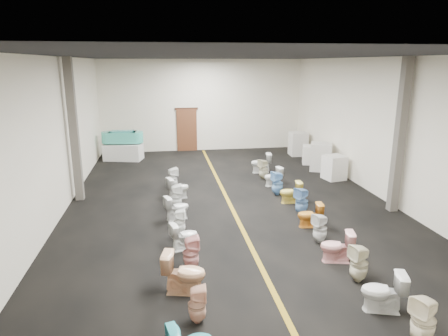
{
  "coord_description": "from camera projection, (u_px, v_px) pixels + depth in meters",
  "views": [
    {
      "loc": [
        -2.01,
        -11.92,
        4.31
      ],
      "look_at": [
        0.0,
        1.0,
        0.86
      ],
      "focal_mm": 32.0,
      "sensor_mm": 36.0,
      "label": 1
    }
  ],
  "objects": [
    {
      "name": "floor",
      "position": [
        229.0,
        202.0,
        12.79
      ],
      "size": [
        16.0,
        16.0,
        0.0
      ],
      "primitive_type": "plane",
      "color": "black",
      "rests_on": "ground"
    },
    {
      "name": "ceiling",
      "position": [
        229.0,
        56.0,
        11.64
      ],
      "size": [
        16.0,
        16.0,
        0.0
      ],
      "primitive_type": "plane",
      "rotation": [
        3.14,
        0.0,
        0.0
      ],
      "color": "black",
      "rests_on": "ground"
    },
    {
      "name": "wall_back",
      "position": [
        202.0,
        106.0,
        19.86
      ],
      "size": [
        10.0,
        0.0,
        10.0
      ],
      "primitive_type": "plane",
      "rotation": [
        1.57,
        0.0,
        0.0
      ],
      "color": "beige",
      "rests_on": "ground"
    },
    {
      "name": "wall_front",
      "position": [
        344.0,
        249.0,
        4.57
      ],
      "size": [
        10.0,
        0.0,
        10.0
      ],
      "primitive_type": "plane",
      "rotation": [
        -1.57,
        0.0,
        0.0
      ],
      "color": "beige",
      "rests_on": "ground"
    },
    {
      "name": "wall_left",
      "position": [
        58.0,
        137.0,
        11.47
      ],
      "size": [
        0.0,
        16.0,
        16.0
      ],
      "primitive_type": "plane",
      "rotation": [
        1.57,
        0.0,
        1.57
      ],
      "color": "beige",
      "rests_on": "ground"
    },
    {
      "name": "wall_right",
      "position": [
        380.0,
        128.0,
        12.96
      ],
      "size": [
        0.0,
        16.0,
        16.0
      ],
      "primitive_type": "plane",
      "rotation": [
        1.57,
        0.0,
        -1.57
      ],
      "color": "beige",
      "rests_on": "ground"
    },
    {
      "name": "aisle_stripe",
      "position": [
        229.0,
        202.0,
        12.79
      ],
      "size": [
        0.12,
        15.6,
        0.01
      ],
      "primitive_type": "cube",
      "color": "olive",
      "rests_on": "floor"
    },
    {
      "name": "back_door",
      "position": [
        187.0,
        130.0,
        19.99
      ],
      "size": [
        1.0,
        0.1,
        2.1
      ],
      "primitive_type": "cube",
      "color": "#562D19",
      "rests_on": "floor"
    },
    {
      "name": "door_frame",
      "position": [
        186.0,
        109.0,
        19.73
      ],
      "size": [
        1.15,
        0.08,
        0.1
      ],
      "primitive_type": "cube",
      "color": "#331C11",
      "rests_on": "back_door"
    },
    {
      "name": "column_left",
      "position": [
        74.0,
        131.0,
        12.46
      ],
      "size": [
        0.25,
        0.25,
        4.5
      ],
      "primitive_type": "cube",
      "color": "#59544C",
      "rests_on": "floor"
    },
    {
      "name": "column_right",
      "position": [
        400.0,
        137.0,
        11.49
      ],
      "size": [
        0.25,
        0.25,
        4.5
      ],
      "primitive_type": "cube",
      "color": "#59544C",
      "rests_on": "floor"
    },
    {
      "name": "display_table",
      "position": [
        123.0,
        152.0,
        18.24
      ],
      "size": [
        1.83,
        1.21,
        0.74
      ],
      "primitive_type": "cube",
      "rotation": [
        0.0,
        0.0,
        -0.24
      ],
      "color": "silver",
      "rests_on": "floor"
    },
    {
      "name": "bathtub",
      "position": [
        122.0,
        137.0,
        18.06
      ],
      "size": [
        1.86,
        0.75,
        0.55
      ],
      "rotation": [
        0.0,
        0.0,
        -0.07
      ],
      "color": "#3FB7A2",
      "rests_on": "display_table"
    },
    {
      "name": "appliance_crate_a",
      "position": [
        334.0,
        167.0,
        15.17
      ],
      "size": [
        0.85,
        0.85,
        0.92
      ],
      "primitive_type": "cube",
      "rotation": [
        0.0,
        0.0,
        0.21
      ],
      "color": "silver",
      "rests_on": "floor"
    },
    {
      "name": "appliance_crate_b",
      "position": [
        321.0,
        157.0,
        16.44
      ],
      "size": [
        1.08,
        1.08,
        1.13
      ],
      "primitive_type": "cube",
      "rotation": [
        0.0,
        0.0,
        -0.4
      ],
      "color": "silver",
      "rests_on": "floor"
    },
    {
      "name": "appliance_crate_c",
      "position": [
        311.0,
        155.0,
        17.53
      ],
      "size": [
        0.89,
        0.89,
        0.8
      ],
      "primitive_type": "cube",
      "rotation": [
        0.0,
        0.0,
        -0.31
      ],
      "color": "silver",
      "rests_on": "floor"
    },
    {
      "name": "appliance_crate_d",
      "position": [
        298.0,
        144.0,
        19.12
      ],
      "size": [
        0.81,
        0.81,
        1.12
      ],
      "primitive_type": "cube",
      "rotation": [
        0.0,
        0.0,
        -0.04
      ],
      "color": "beige",
      "rests_on": "floor"
    },
    {
      "name": "toilet_left_1",
      "position": [
        197.0,
        305.0,
        6.77
      ],
      "size": [
        0.33,
        0.32,
        0.68
      ],
      "primitive_type": "imported",
      "rotation": [
        0.0,
        0.0,
        1.52
      ],
      "color": "#E2AA8E",
      "rests_on": "floor"
    },
    {
      "name": "toilet_left_2",
      "position": [
        184.0,
        273.0,
        7.64
      ],
      "size": [
        0.9,
        0.64,
        0.84
      ],
      "primitive_type": "imported",
      "rotation": [
        0.0,
        0.0,
        1.34
      ],
      "color": "#E6AE82",
      "rests_on": "floor"
    },
    {
      "name": "toilet_left_3",
      "position": [
        191.0,
        253.0,
        8.51
      ],
      "size": [
        0.37,
        0.36,
        0.76
      ],
      "primitive_type": "imported",
      "rotation": [
        0.0,
        0.0,
        1.63
      ],
      "color": "#D6908D",
      "rests_on": "floor"
    },
    {
      "name": "toilet_left_4",
      "position": [
        184.0,
        236.0,
        9.47
      ],
      "size": [
        0.74,
        0.55,
        0.68
      ],
      "primitive_type": "imported",
      "rotation": [
        0.0,
        0.0,
        1.86
      ],
      "color": "white",
      "rests_on": "floor"
    },
    {
      "name": "toilet_left_5",
      "position": [
        179.0,
        222.0,
        10.27
      ],
      "size": [
        0.35,
        0.34,
        0.69
      ],
      "primitive_type": "imported",
      "rotation": [
        0.0,
        0.0,
        1.45
      ],
      "color": "white",
      "rests_on": "floor"
    },
    {
      "name": "toilet_left_6",
      "position": [
        177.0,
        208.0,
        11.27
      ],
      "size": [
        0.78,
        0.6,
        0.71
      ],
      "primitive_type": "imported",
      "rotation": [
        0.0,
        0.0,
        1.9
      ],
      "color": "white",
      "rests_on": "floor"
    },
    {
      "name": "toilet_left_7",
      "position": [
        176.0,
        197.0,
        12.07
      ],
      "size": [
        0.4,
        0.39,
        0.78
      ],
      "primitive_type": "imported",
      "rotation": [
        0.0,
        0.0,
        1.7
      ],
      "color": "white",
      "rests_on": "floor"
    },
    {
      "name": "toilet_left_8",
      "position": [
        178.0,
        188.0,
        13.02
      ],
      "size": [
        0.8,
        0.61,
        0.73
      ],
      "primitive_type": "imported",
      "rotation": [
        0.0,
        0.0,
        1.9
      ],
      "color": "silver",
      "rests_on": "floor"
    },
    {
      "name": "toilet_left_9",
      "position": [
        172.0,
        179.0,
        13.97
      ],
      "size": [
        0.43,
        0.43,
        0.78
      ],
      "primitive_type": "imported",
      "rotation": [
        0.0,
        0.0,
        1.82
      ],
      "color": "white",
      "rests_on": "floor"
    },
    {
      "name": "toilet_right_0",
      "position": [
        423.0,
        320.0,
        6.25
      ],
      "size": [
        0.49,
        0.49,
        0.83
      ],
      "primitive_type": "imported",
      "rotation": [
        0.0,
        0.0,
        -1.19
      ],
      "color": "#F6E8C7",
      "rests_on": "floor"
    },
    {
      "name": "toilet_right_1",
      "position": [
        383.0,
        292.0,
        7.07
      ],
      "size": [
        0.84,
        0.62,
        0.76
      ],
      "primitive_type": "imported",
      "rotation": [
        0.0,
        0.0,
        -1.86
      ],
      "color": "silver",
      "rests_on": "floor"
    },
    {
      "name": "toilet_right_2",
      "position": [
        359.0,
        263.0,
        8.05
      ],
      "size": [
        0.43,
        0.43,
        0.8
      ],
      "primitive_type": "imported",
      "rotation": [
        0.0,
        0.0,
        -1.36
      ],
      "color": "beige",
      "rests_on": "floor"
    },
    {
      "name": "toilet_right_3",
      "position": [
        337.0,
        247.0,
        8.85
      ],
      "size": [
        0.79,
        0.56,
        0.73
      ],
      "primitive_type": "imported",
      "rotation": [
        0.0,
        0.0,
        -1.8
      ],
      "color": "#F4ACAB",
      "rests_on": "floor"
    },
    {
      "name": "toilet_right_4",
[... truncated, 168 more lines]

